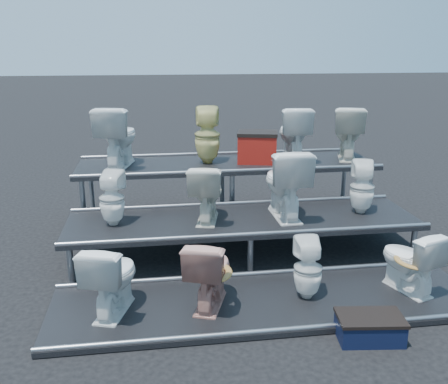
{
  "coord_description": "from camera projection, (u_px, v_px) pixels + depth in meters",
  "views": [
    {
      "loc": [
        -1.06,
        -5.61,
        2.47
      ],
      "look_at": [
        -0.22,
        0.1,
        0.77
      ],
      "focal_mm": 40.0,
      "sensor_mm": 36.0,
      "label": 1
    }
  ],
  "objects": [
    {
      "name": "ground",
      "position": [
        243.0,
        253.0,
        6.17
      ],
      "size": [
        80.0,
        80.0,
        0.0
      ],
      "primitive_type": "plane",
      "color": "black",
      "rests_on": "ground"
    },
    {
      "name": "tier_front",
      "position": [
        266.0,
        302.0,
        4.93
      ],
      "size": [
        4.2,
        1.2,
        0.06
      ],
      "primitive_type": "cube",
      "color": "black",
      "rests_on": "ground"
    },
    {
      "name": "tier_mid",
      "position": [
        243.0,
        236.0,
        6.1
      ],
      "size": [
        4.2,
        1.2,
        0.46
      ],
      "primitive_type": "cube",
      "color": "black",
      "rests_on": "ground"
    },
    {
      "name": "tier_back",
      "position": [
        227.0,
        191.0,
        7.28
      ],
      "size": [
        4.2,
        1.2,
        0.86
      ],
      "primitive_type": "cube",
      "color": "black",
      "rests_on": "ground"
    },
    {
      "name": "toilet_0",
      "position": [
        112.0,
        277.0,
        4.61
      ],
      "size": [
        0.58,
        0.78,
        0.7
      ],
      "primitive_type": "imported",
      "rotation": [
        0.0,
        0.0,
        2.83
      ],
      "color": "white",
      "rests_on": "tier_front"
    },
    {
      "name": "toilet_1",
      "position": [
        209.0,
        271.0,
        4.74
      ],
      "size": [
        0.59,
        0.77,
        0.69
      ],
      "primitive_type": "imported",
      "rotation": [
        0.0,
        0.0,
        2.8
      ],
      "color": "tan",
      "rests_on": "tier_front"
    },
    {
      "name": "toilet_2",
      "position": [
        308.0,
        268.0,
        4.89
      ],
      "size": [
        0.3,
        0.31,
        0.62
      ],
      "primitive_type": "imported",
      "rotation": [
        0.0,
        0.0,
        3.07
      ],
      "color": "white",
      "rests_on": "tier_front"
    },
    {
      "name": "toilet_3",
      "position": [
        409.0,
        260.0,
        5.03
      ],
      "size": [
        0.55,
        0.73,
        0.66
      ],
      "primitive_type": "imported",
      "rotation": [
        0.0,
        0.0,
        3.46
      ],
      "color": "white",
      "rests_on": "tier_front"
    },
    {
      "name": "toilet_4",
      "position": [
        112.0,
        198.0,
        5.73
      ],
      "size": [
        0.35,
        0.35,
        0.64
      ],
      "primitive_type": "imported",
      "rotation": [
        0.0,
        0.0,
        2.9
      ],
      "color": "white",
      "rests_on": "tier_mid"
    },
    {
      "name": "toilet_5",
      "position": [
        207.0,
        192.0,
        5.88
      ],
      "size": [
        0.52,
        0.74,
        0.69
      ],
      "primitive_type": "imported",
      "rotation": [
        0.0,
        0.0,
        2.92
      ],
      "color": "silver",
      "rests_on": "tier_mid"
    },
    {
      "name": "toilet_6",
      "position": [
        285.0,
        183.0,
        5.99
      ],
      "size": [
        0.48,
        0.84,
        0.85
      ],
      "primitive_type": "imported",
      "rotation": [
        0.0,
        0.0,
        3.15
      ],
      "color": "white",
      "rests_on": "tier_mid"
    },
    {
      "name": "toilet_7",
      "position": [
        362.0,
        187.0,
        6.15
      ],
      "size": [
        0.37,
        0.38,
        0.66
      ],
      "primitive_type": "imported",
      "rotation": [
        0.0,
        0.0,
        2.84
      ],
      "color": "white",
      "rests_on": "tier_mid"
    },
    {
      "name": "toilet_8",
      "position": [
        118.0,
        136.0,
        6.83
      ],
      "size": [
        0.64,
        0.9,
        0.83
      ],
      "primitive_type": "imported",
      "rotation": [
        0.0,
        0.0,
        2.9
      ],
      "color": "white",
      "rests_on": "tier_back"
    },
    {
      "name": "toilet_9",
      "position": [
        207.0,
        135.0,
        7.01
      ],
      "size": [
        0.4,
        0.41,
        0.8
      ],
      "primitive_type": "imported",
      "rotation": [
        0.0,
        0.0,
        3.02
      ],
      "color": "#D6CD7E",
      "rests_on": "tier_back"
    },
    {
      "name": "toilet_10",
      "position": [
        293.0,
        134.0,
        7.18
      ],
      "size": [
        0.51,
        0.8,
        0.78
      ],
      "primitive_type": "imported",
      "rotation": [
        0.0,
        0.0,
        3.05
      ],
      "color": "white",
      "rests_on": "tier_back"
    },
    {
      "name": "toilet_11",
      "position": [
        348.0,
        132.0,
        7.3
      ],
      "size": [
        0.64,
        0.85,
        0.77
      ],
      "primitive_type": "imported",
      "rotation": [
        0.0,
        0.0,
        2.83
      ],
      "color": "silver",
      "rests_on": "tier_back"
    },
    {
      "name": "red_crate",
      "position": [
        257.0,
        149.0,
        7.13
      ],
      "size": [
        0.63,
        0.55,
        0.39
      ],
      "primitive_type": "cube",
      "rotation": [
        0.0,
        0.0,
        -0.24
      ],
      "color": "maroon",
      "rests_on": "tier_back"
    },
    {
      "name": "step_stool",
      "position": [
        369.0,
        329.0,
        4.34
      ],
      "size": [
        0.58,
        0.39,
        0.2
      ],
      "primitive_type": "cube",
      "rotation": [
        0.0,
        0.0,
        -0.12
      ],
      "color": "black",
      "rests_on": "ground"
    }
  ]
}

